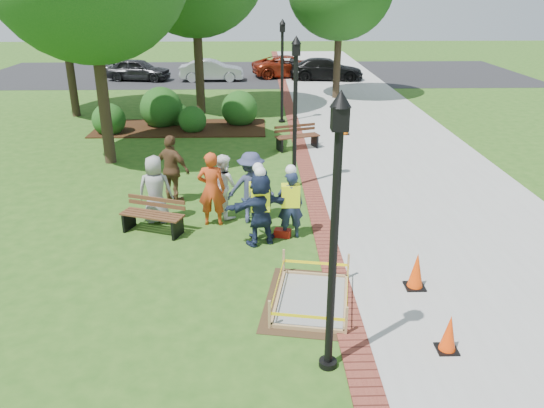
{
  "coord_description": "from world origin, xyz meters",
  "views": [
    {
      "loc": [
        0.2,
        -9.62,
        5.45
      ],
      "look_at": [
        0.5,
        1.2,
        1.0
      ],
      "focal_mm": 35.0,
      "sensor_mm": 36.0,
      "label": 1
    }
  ],
  "objects_px": {
    "cone_front": "(449,334)",
    "hivis_worker_c": "(258,201)",
    "wet_concrete_pad": "(312,290)",
    "bench_near": "(153,222)",
    "hivis_worker_a": "(260,206)",
    "lamp_near": "(335,220)",
    "hivis_worker_b": "(290,202)"
  },
  "relations": [
    {
      "from": "cone_front",
      "to": "hivis_worker_c",
      "type": "height_order",
      "value": "hivis_worker_c"
    },
    {
      "from": "wet_concrete_pad",
      "to": "hivis_worker_c",
      "type": "bearing_deg",
      "value": 109.08
    },
    {
      "from": "bench_near",
      "to": "hivis_worker_a",
      "type": "xyz_separation_m",
      "value": [
        2.56,
        -0.66,
        0.66
      ]
    },
    {
      "from": "lamp_near",
      "to": "hivis_worker_c",
      "type": "height_order",
      "value": "lamp_near"
    },
    {
      "from": "lamp_near",
      "to": "wet_concrete_pad",
      "type": "bearing_deg",
      "value": 92.38
    },
    {
      "from": "bench_near",
      "to": "hivis_worker_b",
      "type": "relative_size",
      "value": 0.89
    },
    {
      "from": "hivis_worker_a",
      "to": "hivis_worker_b",
      "type": "bearing_deg",
      "value": 24.85
    },
    {
      "from": "cone_front",
      "to": "hivis_worker_a",
      "type": "xyz_separation_m",
      "value": [
        -2.97,
        3.95,
        0.6
      ]
    },
    {
      "from": "bench_near",
      "to": "hivis_worker_a",
      "type": "bearing_deg",
      "value": -14.43
    },
    {
      "from": "wet_concrete_pad",
      "to": "bench_near",
      "type": "distance_m",
      "value": 4.66
    },
    {
      "from": "lamp_near",
      "to": "hivis_worker_a",
      "type": "bearing_deg",
      "value": 103.28
    },
    {
      "from": "cone_front",
      "to": "wet_concrete_pad",
      "type": "bearing_deg",
      "value": 143.44
    },
    {
      "from": "cone_front",
      "to": "bench_near",
      "type": "bearing_deg",
      "value": 140.16
    },
    {
      "from": "wet_concrete_pad",
      "to": "hivis_worker_c",
      "type": "relative_size",
      "value": 1.41
    },
    {
      "from": "hivis_worker_b",
      "to": "wet_concrete_pad",
      "type": "bearing_deg",
      "value": -85.01
    },
    {
      "from": "hivis_worker_b",
      "to": "hivis_worker_a",
      "type": "bearing_deg",
      "value": -155.15
    },
    {
      "from": "hivis_worker_c",
      "to": "hivis_worker_a",
      "type": "bearing_deg",
      "value": -83.28
    },
    {
      "from": "lamp_near",
      "to": "hivis_worker_b",
      "type": "relative_size",
      "value": 2.39
    },
    {
      "from": "cone_front",
      "to": "hivis_worker_b",
      "type": "distance_m",
      "value": 4.88
    },
    {
      "from": "wet_concrete_pad",
      "to": "hivis_worker_b",
      "type": "relative_size",
      "value": 1.44
    },
    {
      "from": "hivis_worker_a",
      "to": "hivis_worker_c",
      "type": "height_order",
      "value": "hivis_worker_a"
    },
    {
      "from": "bench_near",
      "to": "hivis_worker_c",
      "type": "height_order",
      "value": "hivis_worker_c"
    },
    {
      "from": "hivis_worker_a",
      "to": "hivis_worker_c",
      "type": "bearing_deg",
      "value": 96.72
    },
    {
      "from": "cone_front",
      "to": "lamp_near",
      "type": "relative_size",
      "value": 0.16
    },
    {
      "from": "lamp_near",
      "to": "hivis_worker_c",
      "type": "distance_m",
      "value": 5.01
    },
    {
      "from": "cone_front",
      "to": "hivis_worker_b",
      "type": "relative_size",
      "value": 0.38
    },
    {
      "from": "hivis_worker_b",
      "to": "hivis_worker_c",
      "type": "bearing_deg",
      "value": 175.54
    },
    {
      "from": "bench_near",
      "to": "hivis_worker_a",
      "type": "height_order",
      "value": "hivis_worker_a"
    },
    {
      "from": "cone_front",
      "to": "hivis_worker_c",
      "type": "relative_size",
      "value": 0.37
    },
    {
      "from": "bench_near",
      "to": "cone_front",
      "type": "relative_size",
      "value": 2.37
    },
    {
      "from": "wet_concrete_pad",
      "to": "hivis_worker_c",
      "type": "distance_m",
      "value": 3.06
    },
    {
      "from": "wet_concrete_pad",
      "to": "cone_front",
      "type": "bearing_deg",
      "value": -36.56
    }
  ]
}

